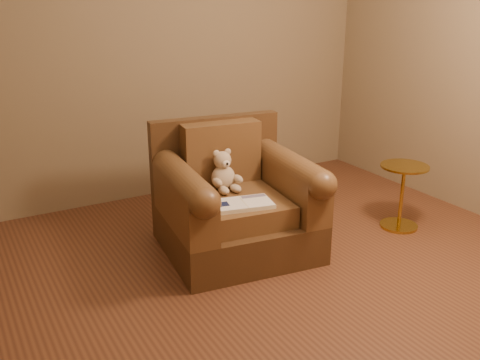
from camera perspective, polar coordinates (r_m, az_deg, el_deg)
floor at (r=3.39m, az=5.79°, el=-11.39°), size 4.00×4.00×0.00m
armchair at (r=3.74m, az=-0.63°, el=-2.44°), size 1.08×1.04×0.88m
teddy_bear at (r=3.73m, az=-1.71°, el=0.60°), size 0.21×0.24×0.29m
guidebook at (r=3.46m, az=0.40°, el=-2.56°), size 0.41×0.29×0.03m
side_table at (r=4.27m, az=16.88°, el=-1.47°), size 0.36×0.36×0.50m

